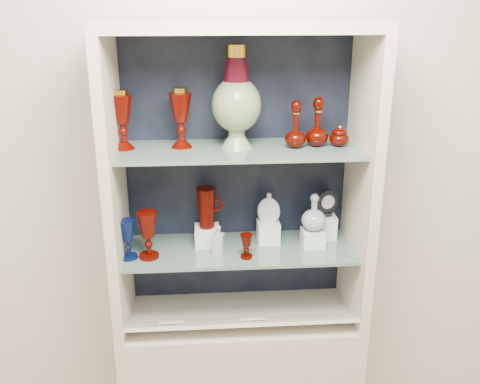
{
  "coord_description": "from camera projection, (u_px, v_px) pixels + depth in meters",
  "views": [
    {
      "loc": [
        -0.15,
        -0.43,
        2.0
      ],
      "look_at": [
        0.0,
        1.53,
        1.3
      ],
      "focal_mm": 40.0,
      "sensor_mm": 36.0,
      "label": 1
    }
  ],
  "objects": [
    {
      "name": "wall_back",
      "position": [
        236.0,
        152.0,
        2.26
      ],
      "size": [
        3.5,
        0.02,
        2.8
      ],
      "primitive_type": "cube",
      "color": "silver",
      "rests_on": "ground"
    },
    {
      "name": "cabinet_back_panel",
      "position": [
        237.0,
        171.0,
        2.26
      ],
      "size": [
        0.98,
        0.02,
        1.15
      ],
      "primitive_type": "cube",
      "color": "black",
      "rests_on": "cabinet_base"
    },
    {
      "name": "cabinet_side_left",
      "position": [
        115.0,
        189.0,
        2.04
      ],
      "size": [
        0.04,
        0.4,
        1.15
      ],
      "primitive_type": "cube",
      "color": "beige",
      "rests_on": "cabinet_base"
    },
    {
      "name": "cabinet_side_right",
      "position": [
        361.0,
        183.0,
        2.11
      ],
      "size": [
        0.04,
        0.4,
        1.15
      ],
      "primitive_type": "cube",
      "color": "beige",
      "rests_on": "cabinet_base"
    },
    {
      "name": "cabinet_top_cap",
      "position": [
        240.0,
        26.0,
        1.88
      ],
      "size": [
        1.0,
        0.4,
        0.04
      ],
      "primitive_type": "cube",
      "color": "beige",
      "rests_on": "cabinet_side_left"
    },
    {
      "name": "shelf_lower",
      "position": [
        240.0,
        249.0,
        2.19
      ],
      "size": [
        0.92,
        0.34,
        0.01
      ],
      "primitive_type": "cube",
      "color": "slate",
      "rests_on": "cabinet_side_left"
    },
    {
      "name": "shelf_upper",
      "position": [
        240.0,
        150.0,
        2.05
      ],
      "size": [
        0.92,
        0.34,
        0.01
      ],
      "primitive_type": "cube",
      "color": "slate",
      "rests_on": "cabinet_side_left"
    },
    {
      "name": "label_ledge",
      "position": [
        242.0,
        322.0,
        2.16
      ],
      "size": [
        0.92,
        0.17,
        0.09
      ],
      "primitive_type": "cube",
      "rotation": [
        -0.44,
        0.0,
        0.0
      ],
      "color": "beige",
      "rests_on": "cabinet_base"
    },
    {
      "name": "label_card_0",
      "position": [
        172.0,
        322.0,
        2.13
      ],
      "size": [
        0.1,
        0.06,
        0.03
      ],
      "primitive_type": "cube",
      "rotation": [
        -0.44,
        0.0,
        0.0
      ],
      "color": "white",
      "rests_on": "label_ledge"
    },
    {
      "name": "label_card_1",
      "position": [
        252.0,
        319.0,
        2.15
      ],
      "size": [
        0.1,
        0.06,
        0.03
      ],
      "primitive_type": "cube",
      "rotation": [
        -0.44,
        0.0,
        0.0
      ],
      "color": "white",
      "rests_on": "label_ledge"
    },
    {
      "name": "pedestal_lamp_left",
      "position": [
        122.0,
        120.0,
        2.01
      ],
      "size": [
        0.11,
        0.11,
        0.22
      ],
      "primitive_type": null,
      "rotation": [
        0.0,
        0.0,
        -0.43
      ],
      "color": "#4C0802",
      "rests_on": "shelf_upper"
    },
    {
      "name": "pedestal_lamp_right",
      "position": [
        181.0,
        118.0,
        2.03
      ],
      "size": [
        0.1,
        0.1,
        0.23
      ],
      "primitive_type": null,
      "rotation": [
        0.0,
        0.0,
        -0.18
      ],
      "color": "#4C0802",
      "rests_on": "shelf_upper"
    },
    {
      "name": "enamel_urn",
      "position": [
        236.0,
        98.0,
        2.0
      ],
      "size": [
        0.23,
        0.23,
        0.39
      ],
      "primitive_type": null,
      "rotation": [
        0.0,
        0.0,
        0.27
      ],
      "color": "#0A491C",
      "rests_on": "shelf_upper"
    },
    {
      "name": "ruby_decanter_a",
      "position": [
        296.0,
        121.0,
        2.02
      ],
      "size": [
        0.11,
        0.11,
        0.21
      ],
      "primitive_type": null,
      "rotation": [
        0.0,
        0.0,
        0.43
      ],
      "color": "#3D0600",
      "rests_on": "shelf_upper"
    },
    {
      "name": "ruby_decanter_b",
      "position": [
        318.0,
        120.0,
        2.05
      ],
      "size": [
        0.11,
        0.11,
        0.2
      ],
      "primitive_type": null,
      "rotation": [
        0.0,
        0.0,
        -0.4
      ],
      "color": "#3D0600",
      "rests_on": "shelf_upper"
    },
    {
      "name": "lidded_bowl",
      "position": [
        339.0,
        135.0,
        2.07
      ],
      "size": [
        0.09,
        0.09,
        0.09
      ],
      "primitive_type": null,
      "rotation": [
        0.0,
        0.0,
        0.13
      ],
      "color": "#3D0600",
      "rests_on": "shelf_upper"
    },
    {
      "name": "cobalt_goblet",
      "position": [
        128.0,
        239.0,
        2.07
      ],
      "size": [
        0.09,
        0.09,
        0.16
      ],
      "primitive_type": null,
      "rotation": [
        0.0,
        0.0,
        0.36
      ],
      "color": "#071142",
      "rests_on": "shelf_lower"
    },
    {
      "name": "ruby_goblet_tall",
      "position": [
        148.0,
        235.0,
        2.07
      ],
      "size": [
        0.1,
        0.1,
        0.19
      ],
      "primitive_type": null,
      "rotation": [
        0.0,
        0.0,
        -0.28
      ],
      "color": "#4C0802",
      "rests_on": "shelf_lower"
    },
    {
      "name": "ruby_goblet_small",
      "position": [
        246.0,
        246.0,
        2.09
      ],
      "size": [
        0.06,
        0.06,
        0.1
      ],
      "primitive_type": null,
      "rotation": [
        0.0,
        0.0,
        0.12
      ],
      "color": "#3D0600",
      "rests_on": "shelf_lower"
    },
    {
      "name": "riser_ruby_pitcher",
      "position": [
        207.0,
        236.0,
        2.2
      ],
      "size": [
        0.1,
        0.1,
        0.08
      ],
      "primitive_type": "cube",
      "color": "silver",
      "rests_on": "shelf_lower"
    },
    {
      "name": "ruby_pitcher",
      "position": [
        206.0,
        208.0,
        2.16
      ],
      "size": [
        0.14,
        0.11,
        0.17
      ],
      "primitive_type": null,
      "rotation": [
        0.0,
        0.0,
        0.24
      ],
      "color": "#4C0802",
      "rests_on": "riser_ruby_pitcher"
    },
    {
      "name": "clear_square_bottle",
      "position": [
        218.0,
        240.0,
        2.12
      ],
      "size": [
        0.05,
        0.05,
        0.12
      ],
      "primitive_type": null,
      "rotation": [
        0.0,
        0.0,
        -0.24
      ],
      "color": "#93A0A8",
      "rests_on": "shelf_lower"
    },
    {
      "name": "riser_flat_flask",
      "position": [
        268.0,
        232.0,
        2.23
      ],
      "size": [
        0.09,
        0.09,
        0.09
      ],
      "primitive_type": "cube",
      "color": "silver",
      "rests_on": "shelf_lower"
    },
    {
      "name": "flat_flask",
      "position": [
        269.0,
        207.0,
        2.19
      ],
      "size": [
        0.1,
        0.06,
        0.13
      ],
      "primitive_type": null,
      "rotation": [
        0.0,
        0.0,
        -0.2
      ],
      "color": "silver",
      "rests_on": "riser_flat_flask"
    },
    {
      "name": "riser_clear_round_decanter",
      "position": [
        313.0,
        238.0,
        2.19
      ],
      "size": [
        0.09,
        0.09,
        0.07
      ],
      "primitive_type": "cube",
      "color": "silver",
      "rests_on": "shelf_lower"
    },
    {
      "name": "clear_round_decanter",
      "position": [
        314.0,
        213.0,
        2.16
      ],
      "size": [
        0.12,
        0.12,
        0.15
      ],
      "primitive_type": null,
      "rotation": [
        0.0,
        0.0,
        -0.23
      ],
      "color": "#93A0A8",
      "rests_on": "riser_clear_round_decanter"
    },
    {
      "name": "riser_cameo_medallion",
      "position": [
        326.0,
        227.0,
        2.27
      ],
      "size": [
        0.08,
        0.08,
        0.1
      ],
      "primitive_type": "cube",
      "color": "silver",
      "rests_on": "shelf_lower"
    },
    {
      "name": "cameo_medallion",
      "position": [
        327.0,
        203.0,
        2.23
      ],
      "size": [
        0.11,
        0.06,
        0.12
      ],
      "primitive_type": null,
      "rotation": [
        0.0,
        0.0,
        0.29
      ],
      "color": "black",
      "rests_on": "riser_cameo_medallion"
    }
  ]
}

